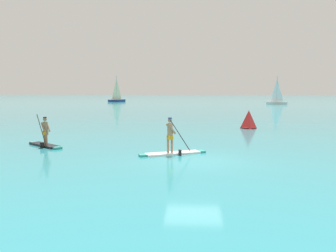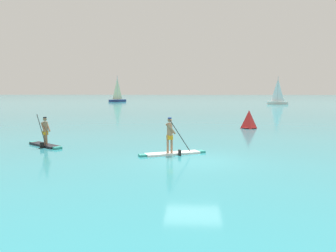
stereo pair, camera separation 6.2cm
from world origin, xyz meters
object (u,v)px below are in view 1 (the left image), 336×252
(paddleboarder_mid_center, at_px, (172,146))
(race_marker_buoy, at_px, (249,120))
(paddleboarder_near_left, at_px, (45,140))
(sailboat_left_horizon, at_px, (117,98))
(sailboat_right_horizon, at_px, (277,100))

(paddleboarder_mid_center, xyz_separation_m, race_marker_buoy, (5.57, 12.02, 0.27))
(paddleboarder_near_left, distance_m, sailboat_left_horizon, 75.28)
(paddleboarder_near_left, bearing_deg, paddleboarder_mid_center, 24.41)
(paddleboarder_mid_center, height_order, sailboat_right_horizon, sailboat_right_horizon)
(paddleboarder_near_left, distance_m, race_marker_buoy, 16.23)
(paddleboarder_mid_center, relative_size, sailboat_right_horizon, 0.53)
(paddleboarder_near_left, xyz_separation_m, race_marker_buoy, (12.75, 10.04, 0.33))
(race_marker_buoy, xyz_separation_m, sailboat_right_horizon, (14.26, 50.39, 0.24))
(paddleboarder_near_left, bearing_deg, sailboat_left_horizon, 138.93)
(sailboat_left_horizon, bearing_deg, sailboat_right_horizon, -64.29)
(paddleboarder_mid_center, xyz_separation_m, sailboat_left_horizon, (-19.09, 76.31, 0.64))
(sailboat_left_horizon, bearing_deg, paddleboarder_mid_center, -120.59)
(paddleboarder_near_left, relative_size, race_marker_buoy, 1.78)
(sailboat_left_horizon, relative_size, sailboat_right_horizon, 1.14)
(paddleboarder_mid_center, distance_m, sailboat_left_horizon, 78.66)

